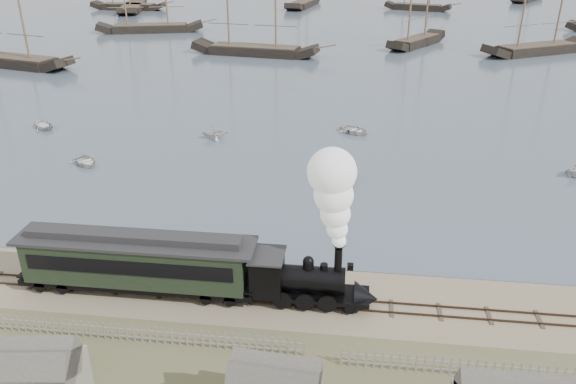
# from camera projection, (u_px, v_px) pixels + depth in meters

# --- Properties ---
(ground) EXTENTS (600.00, 600.00, 0.00)m
(ground) POSITION_uv_depth(u_px,v_px,m) (272.00, 282.00, 38.23)
(ground) COLOR gray
(ground) RESTS_ON ground
(rail_track) EXTENTS (120.00, 1.80, 0.16)m
(rail_track) POSITION_uv_depth(u_px,v_px,m) (267.00, 299.00, 36.42)
(rail_track) COLOR #36271D
(rail_track) RESTS_ON ground
(picket_fence_west) EXTENTS (19.00, 0.10, 1.20)m
(picket_fence_west) POSITION_uv_depth(u_px,v_px,m) (143.00, 342.00, 32.67)
(picket_fence_west) COLOR gray
(picket_fence_west) RESTS_ON ground
(picket_fence_east) EXTENTS (15.00, 0.10, 1.20)m
(picket_fence_east) POSITION_uv_depth(u_px,v_px,m) (481.00, 377.00, 30.11)
(picket_fence_east) COLOR gray
(picket_fence_east) RESTS_ON ground
(locomotive) EXTENTS (8.13, 3.04, 10.14)m
(locomotive) POSITION_uv_depth(u_px,v_px,m) (326.00, 241.00, 34.03)
(locomotive) COLOR black
(locomotive) RESTS_ON ground
(passenger_coach) EXTENTS (15.61, 3.01, 3.79)m
(passenger_coach) POSITION_uv_depth(u_px,v_px,m) (137.00, 260.00, 36.36)
(passenger_coach) COLOR black
(passenger_coach) RESTS_ON ground
(beached_dinghy) EXTENTS (3.39, 4.35, 0.83)m
(beached_dinghy) POSITION_uv_depth(u_px,v_px,m) (218.00, 271.00, 38.71)
(beached_dinghy) COLOR silver
(beached_dinghy) RESTS_ON ground
(rowboat_0) EXTENTS (4.35, 4.37, 0.75)m
(rowboat_0) POSITION_uv_depth(u_px,v_px,m) (85.00, 161.00, 56.87)
(rowboat_0) COLOR silver
(rowboat_0) RESTS_ON harbor_water
(rowboat_1) EXTENTS (3.16, 3.42, 1.50)m
(rowboat_1) POSITION_uv_depth(u_px,v_px,m) (215.00, 132.00, 63.72)
(rowboat_1) COLOR silver
(rowboat_1) RESTS_ON harbor_water
(rowboat_2) EXTENTS (4.37, 2.60, 1.59)m
(rowboat_2) POSITION_uv_depth(u_px,v_px,m) (346.00, 173.00, 53.10)
(rowboat_2) COLOR silver
(rowboat_2) RESTS_ON harbor_water
(rowboat_3) EXTENTS (4.42, 4.67, 0.79)m
(rowboat_3) POSITION_uv_depth(u_px,v_px,m) (355.00, 130.00, 65.56)
(rowboat_3) COLOR silver
(rowboat_3) RESTS_ON harbor_water
(rowboat_6) EXTENTS (4.23, 4.40, 0.74)m
(rowboat_6) POSITION_uv_depth(u_px,v_px,m) (43.00, 125.00, 67.36)
(rowboat_6) COLOR silver
(rowboat_6) RESTS_ON harbor_water
(schooner_0) EXTENTS (24.17, 11.21, 20.00)m
(schooner_0) POSITION_uv_depth(u_px,v_px,m) (1.00, 6.00, 93.42)
(schooner_0) COLOR black
(schooner_0) RESTS_ON harbor_water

